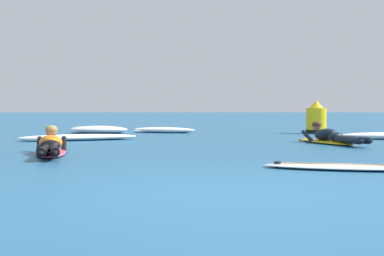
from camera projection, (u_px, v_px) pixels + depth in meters
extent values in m
plane|color=#235B84|center=(205.00, 136.00, 15.33)|extent=(120.00, 120.00, 0.00)
ellipsoid|color=#E54C66|center=(51.00, 152.00, 9.55)|extent=(0.97, 2.24, 0.07)
ellipsoid|color=#E54C66|center=(53.00, 147.00, 10.56)|extent=(0.23, 0.23, 0.06)
ellipsoid|color=orange|center=(51.00, 142.00, 9.59)|extent=(0.53, 0.75, 0.35)
ellipsoid|color=black|center=(50.00, 146.00, 9.21)|extent=(0.39, 0.35, 0.20)
cylinder|color=black|center=(44.00, 150.00, 8.61)|extent=(0.27, 0.90, 0.14)
ellipsoid|color=black|center=(41.00, 153.00, 8.17)|extent=(0.14, 0.24, 0.08)
cylinder|color=black|center=(54.00, 150.00, 8.64)|extent=(0.38, 0.90, 0.14)
ellipsoid|color=black|center=(55.00, 153.00, 8.21)|extent=(0.14, 0.24, 0.08)
cylinder|color=black|center=(39.00, 146.00, 9.91)|extent=(0.20, 0.56, 0.32)
sphere|color=tan|center=(40.00, 150.00, 10.27)|extent=(0.09, 0.09, 0.09)
cylinder|color=black|center=(64.00, 145.00, 9.99)|extent=(0.20, 0.56, 0.32)
sphere|color=tan|center=(64.00, 149.00, 10.33)|extent=(0.09, 0.09, 0.09)
sphere|color=tan|center=(51.00, 131.00, 9.97)|extent=(0.21, 0.21, 0.21)
ellipsoid|color=#AD894C|center=(51.00, 129.00, 9.95)|extent=(0.26, 0.24, 0.16)
ellipsoid|color=yellow|center=(327.00, 142.00, 12.30)|extent=(1.09, 2.09, 0.07)
ellipsoid|color=yellow|center=(306.00, 139.00, 13.22)|extent=(0.24, 0.25, 0.06)
ellipsoid|color=black|center=(326.00, 134.00, 12.34)|extent=(0.59, 0.79, 0.35)
ellipsoid|color=black|center=(335.00, 137.00, 11.95)|extent=(0.41, 0.37, 0.20)
cylinder|color=black|center=(348.00, 140.00, 11.35)|extent=(0.35, 0.92, 0.14)
ellipsoid|color=black|center=(360.00, 141.00, 10.91)|extent=(0.16, 0.24, 0.08)
cylinder|color=black|center=(355.00, 140.00, 11.40)|extent=(0.45, 0.91, 0.14)
ellipsoid|color=black|center=(369.00, 141.00, 10.97)|extent=(0.16, 0.24, 0.08)
cylinder|color=black|center=(308.00, 137.00, 12.65)|extent=(0.24, 0.55, 0.32)
sphere|color=#8C6647|center=(301.00, 141.00, 13.00)|extent=(0.09, 0.09, 0.09)
cylinder|color=black|center=(326.00, 137.00, 12.76)|extent=(0.24, 0.55, 0.32)
sphere|color=#8C6647|center=(318.00, 140.00, 13.09)|extent=(0.09, 0.09, 0.09)
sphere|color=#8C6647|center=(316.00, 126.00, 12.73)|extent=(0.21, 0.21, 0.21)
ellipsoid|color=#47331E|center=(317.00, 124.00, 12.71)|extent=(0.27, 0.25, 0.16)
ellipsoid|color=silver|center=(346.00, 167.00, 7.22)|extent=(2.22, 1.09, 0.07)
cube|color=orange|center=(346.00, 164.00, 7.22)|extent=(1.78, 0.48, 0.01)
cone|color=black|center=(277.00, 167.00, 7.43)|extent=(0.12, 0.12, 0.16)
ellipsoid|color=white|center=(164.00, 130.00, 17.18)|extent=(2.11, 1.10, 0.18)
ellipsoid|color=white|center=(180.00, 131.00, 17.10)|extent=(0.78, 0.52, 0.13)
ellipsoid|color=white|center=(145.00, 131.00, 17.31)|extent=(0.75, 0.29, 0.10)
ellipsoid|color=white|center=(99.00, 130.00, 16.78)|extent=(1.93, 1.18, 0.24)
ellipsoid|color=white|center=(114.00, 131.00, 16.85)|extent=(0.71, 0.54, 0.17)
ellipsoid|color=white|center=(81.00, 131.00, 16.77)|extent=(0.67, 0.48, 0.13)
ellipsoid|color=white|center=(79.00, 137.00, 13.40)|extent=(2.94, 1.58, 0.15)
ellipsoid|color=white|center=(107.00, 137.00, 13.75)|extent=(1.01, 0.89, 0.11)
ellipsoid|color=white|center=(43.00, 140.00, 13.04)|extent=(1.09, 0.54, 0.08)
ellipsoid|color=white|center=(366.00, 137.00, 13.94)|extent=(1.15, 0.93, 0.10)
cylinder|color=yellow|center=(316.00, 121.00, 16.78)|extent=(0.61, 0.61, 0.78)
cone|color=yellow|center=(316.00, 104.00, 16.76)|extent=(0.43, 0.43, 0.24)
cylinder|color=black|center=(316.00, 132.00, 16.79)|extent=(0.64, 0.64, 0.12)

